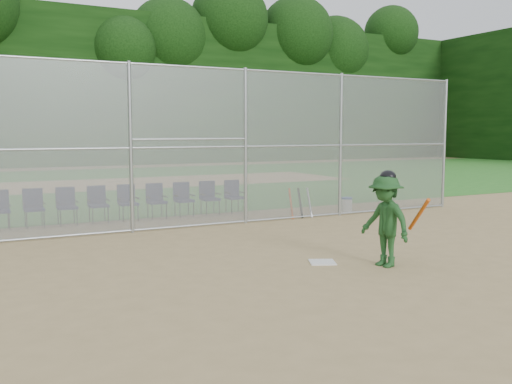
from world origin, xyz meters
name	(u,v)px	position (x,y,z in m)	size (l,w,h in m)	color
ground	(322,267)	(0.00, 0.00, 0.00)	(100.00, 100.00, 0.00)	tan
grass_strip	(98,184)	(0.00, 18.00, 0.01)	(100.00, 100.00, 0.00)	#296E21
dirt_patch_far	(98,184)	(0.00, 18.00, 0.01)	(24.00, 24.00, 0.00)	tan
backstop_fence	(210,144)	(0.00, 5.00, 2.07)	(16.09, 0.09, 4.00)	gray
treeline	(86,66)	(0.00, 20.00, 5.50)	(81.00, 60.00, 11.00)	black
home_plate	(322,262)	(0.21, 0.29, 0.01)	(0.46, 0.46, 0.02)	silver
batter_at_plate	(385,220)	(1.03, -0.45, 0.83)	(0.87, 1.28, 1.71)	#1C461E
water_cooler	(347,204)	(4.66, 5.55, 0.22)	(0.34, 0.34, 0.43)	white
spare_bats	(300,203)	(2.75, 5.12, 0.42)	(0.66, 0.32, 0.84)	#D84C14
chair_1	(34,208)	(-3.97, 6.84, 0.48)	(0.54, 0.52, 0.96)	#10133C
chair_2	(67,206)	(-3.18, 6.84, 0.48)	(0.54, 0.52, 0.96)	#10133C
chair_3	(99,205)	(-2.39, 6.84, 0.48)	(0.54, 0.52, 0.96)	#10133C
chair_4	(128,203)	(-1.60, 6.84, 0.48)	(0.54, 0.52, 0.96)	#10133C
chair_5	(157,201)	(-0.80, 6.84, 0.48)	(0.54, 0.52, 0.96)	#10133C
chair_6	(184,200)	(-0.01, 6.84, 0.48)	(0.54, 0.52, 0.96)	#10133C
chair_7	(210,198)	(0.78, 6.84, 0.48)	(0.54, 0.52, 0.96)	#10133C
chair_8	(235,197)	(1.57, 6.84, 0.48)	(0.54, 0.52, 0.96)	#10133C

